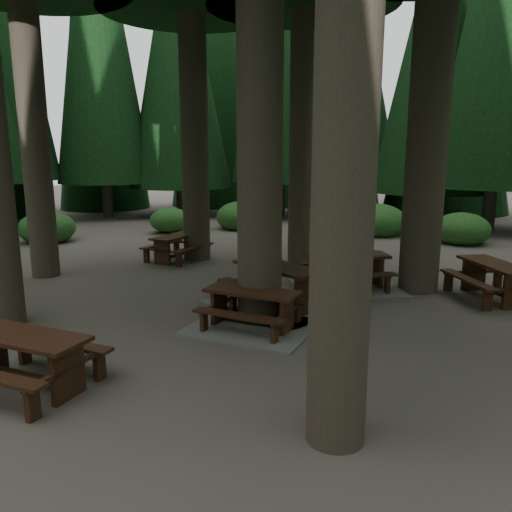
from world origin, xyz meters
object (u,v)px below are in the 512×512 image
Objects in this scene: picnic_table_b at (177,244)px; picnic_table_e at (26,353)px; picnic_table_c at (278,292)px; picnic_table_a at (252,316)px; picnic_table_f at (346,276)px; picnic_table_d at (494,275)px.

picnic_table_e is at bearing -156.45° from picnic_table_b.
picnic_table_b is 0.67× the size of picnic_table_c.
picnic_table_a is 1.21× the size of picnic_table_e.
picnic_table_f is at bearing 76.14° from picnic_table_a.
picnic_table_e is (-0.91, -3.75, 0.27)m from picnic_table_a.
picnic_table_a is at bearing -134.96° from picnic_table_f.
picnic_table_a is 3.55m from picnic_table_f.
picnic_table_a is 3.87m from picnic_table_e.
picnic_table_a is at bearing -62.61° from picnic_table_c.
picnic_table_f is (0.42, 2.16, -0.03)m from picnic_table_c.
picnic_table_a is 1.28× the size of picnic_table_b.
picnic_table_f reaches higher than picnic_table_e.
picnic_table_f is (-2.97, -1.23, -0.25)m from picnic_table_d.
picnic_table_f is at bearing -96.35° from picnic_table_b.
picnic_table_c reaches higher than picnic_table_a.
picnic_table_f reaches higher than picnic_table_d.
picnic_table_e is (-0.50, -5.14, 0.20)m from picnic_table_c.
picnic_table_c is (-0.42, 1.39, 0.07)m from picnic_table_a.
picnic_table_f reaches higher than picnic_table_a.
picnic_table_d is (2.97, 4.79, 0.29)m from picnic_table_a.
picnic_table_c is at bearing 92.88° from picnic_table_a.
picnic_table_d reaches higher than picnic_table_e.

